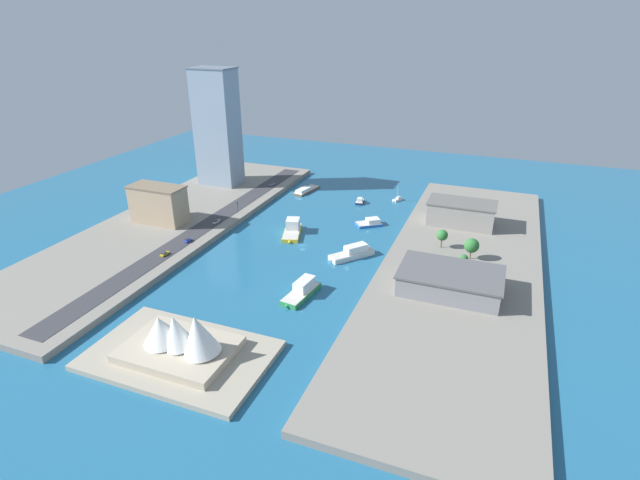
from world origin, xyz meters
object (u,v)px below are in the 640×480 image
object	(u,v)px
hatchback_blue	(188,240)
traffic_light_waterfront	(238,206)
ferry_yellow_fast	(292,229)
sedan_silver	(271,184)
carpark_squat_concrete	(461,213)
apartment_midrise_tan	(158,204)
tower_tall_glass	(217,128)
ferry_green_doubledeck	(302,290)
van_white	(217,221)
opera_landmark	(180,338)
barge_flat_brown	(305,190)
ferry_white_commuter	(353,253)
catamaran_blue	(370,223)
taxi_yellow_cab	(165,254)
sailboat_small_white	(398,199)
patrol_launch_navy	(360,201)
warehouse_low_gray	(450,281)

from	to	relation	value
hatchback_blue	traffic_light_waterfront	bearing A→B (deg)	-94.04
ferry_yellow_fast	sedan_silver	world-z (taller)	ferry_yellow_fast
ferry_yellow_fast	carpark_squat_concrete	xyz separation A→B (m)	(-84.20, -39.75, 6.80)
apartment_midrise_tan	tower_tall_glass	bearing A→B (deg)	-85.48
ferry_green_doubledeck	sedan_silver	bearing A→B (deg)	-58.40
tower_tall_glass	apartment_midrise_tan	world-z (taller)	tower_tall_glass
van_white	opera_landmark	distance (m)	115.90
apartment_midrise_tan	barge_flat_brown	bearing A→B (deg)	-121.63
ferry_white_commuter	barge_flat_brown	bearing A→B (deg)	-54.04
hatchback_blue	van_white	distance (m)	27.17
catamaran_blue	taxi_yellow_cab	distance (m)	112.86
apartment_midrise_tan	van_white	world-z (taller)	apartment_midrise_tan
carpark_squat_concrete	opera_landmark	size ratio (longest dim) A/B	0.96
barge_flat_brown	ferry_yellow_fast	distance (m)	70.41
ferry_white_commuter	taxi_yellow_cab	xyz separation A→B (m)	(83.34, 37.02, 1.56)
sailboat_small_white	van_white	distance (m)	116.61
ferry_green_doubledeck	tower_tall_glass	size ratio (longest dim) A/B	0.31
catamaran_blue	taxi_yellow_cab	world-z (taller)	taxi_yellow_cab
traffic_light_waterfront	patrol_launch_navy	bearing A→B (deg)	-140.48
ferry_green_doubledeck	ferry_white_commuter	xyz separation A→B (m)	(-8.85, -42.49, -0.14)
tower_tall_glass	taxi_yellow_cab	bearing A→B (deg)	107.78
catamaran_blue	van_white	bearing A→B (deg)	23.86
catamaran_blue	sailboat_small_white	bearing A→B (deg)	-96.63
van_white	barge_flat_brown	bearing A→B (deg)	-106.38
sailboat_small_white	sedan_silver	xyz separation A→B (m)	(85.79, 8.82, 2.85)
opera_landmark	catamaran_blue	bearing A→B (deg)	-101.33
catamaran_blue	opera_landmark	world-z (taller)	opera_landmark
catamaran_blue	sedan_silver	world-z (taller)	sedan_silver
hatchback_blue	catamaran_blue	bearing A→B (deg)	-141.84
tower_tall_glass	taxi_yellow_cab	distance (m)	120.15
hatchback_blue	opera_landmark	bearing A→B (deg)	123.75
carpark_squat_concrete	hatchback_blue	world-z (taller)	carpark_squat_concrete
ferry_white_commuter	warehouse_low_gray	xyz separation A→B (m)	(-49.25, 21.05, 5.26)
catamaran_blue	ferry_green_doubledeck	size ratio (longest dim) A/B	0.68
ferry_yellow_fast	opera_landmark	size ratio (longest dim) A/B	0.65
ferry_green_doubledeck	carpark_squat_concrete	distance (m)	111.65
ferry_white_commuter	tower_tall_glass	xyz separation A→B (m)	(118.23, -71.77, 38.75)
traffic_light_waterfront	opera_landmark	size ratio (longest dim) A/B	0.17
ferry_green_doubledeck	ferry_white_commuter	world-z (taller)	ferry_green_doubledeck
warehouse_low_gray	carpark_squat_concrete	size ratio (longest dim) A/B	1.16
ferry_green_doubledeck	taxi_yellow_cab	xyz separation A→B (m)	(74.49, -5.47, 1.41)
tower_tall_glass	carpark_squat_concrete	distance (m)	166.95
barge_flat_brown	hatchback_blue	size ratio (longest dim) A/B	5.35
catamaran_blue	tower_tall_glass	size ratio (longest dim) A/B	0.21
sailboat_small_white	hatchback_blue	size ratio (longest dim) A/B	2.22
barge_flat_brown	carpark_squat_concrete	size ratio (longest dim) A/B	0.67
sailboat_small_white	traffic_light_waterfront	world-z (taller)	sailboat_small_white
taxi_yellow_cab	traffic_light_waterfront	distance (m)	62.73
patrol_launch_navy	carpark_squat_concrete	bearing A→B (deg)	162.89
warehouse_low_gray	sedan_silver	distance (m)	166.31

